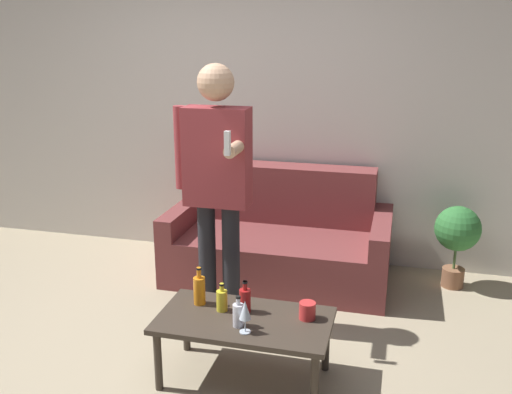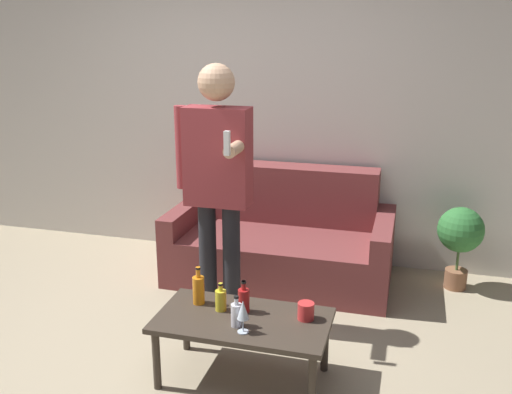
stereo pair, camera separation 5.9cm
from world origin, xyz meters
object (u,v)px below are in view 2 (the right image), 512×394
(coffee_table, at_px, (243,325))
(bottle_orange, at_px, (244,300))
(couch, at_px, (283,240))
(person_standing_front, at_px, (217,176))

(coffee_table, distance_m, bottle_orange, 0.14)
(couch, bearing_deg, bottle_orange, -86.05)
(coffee_table, relative_size, person_standing_front, 0.56)
(coffee_table, bearing_deg, couch, 94.35)
(couch, relative_size, person_standing_front, 0.99)
(couch, relative_size, bottle_orange, 9.15)
(coffee_table, xyz_separation_m, bottle_orange, (-0.02, 0.07, 0.12))
(coffee_table, bearing_deg, bottle_orange, 101.84)
(couch, xyz_separation_m, bottle_orange, (0.10, -1.41, 0.16))
(couch, height_order, bottle_orange, couch)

